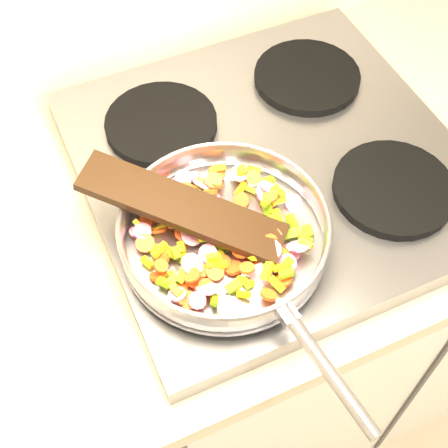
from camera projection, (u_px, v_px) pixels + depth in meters
name	position (u px, v px, depth m)	size (l,w,h in m)	color
cooktop	(272.00, 166.00, 1.03)	(0.60, 0.60, 0.04)	#939399
grate_fl	(230.00, 251.00, 0.90)	(0.19, 0.19, 0.02)	black
grate_fr	(394.00, 189.00, 0.97)	(0.19, 0.19, 0.02)	black
grate_bl	(161.00, 123.00, 1.05)	(0.19, 0.19, 0.02)	black
grate_br	(307.00, 77.00, 1.12)	(0.19, 0.19, 0.02)	black
saute_pan	(225.00, 232.00, 0.88)	(0.34, 0.50, 0.05)	#9E9EA5
vegetable_heap	(223.00, 235.00, 0.89)	(0.27, 0.26, 0.05)	#FB4C19
wooden_spatula	(183.00, 207.00, 0.88)	(0.30, 0.07, 0.01)	black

